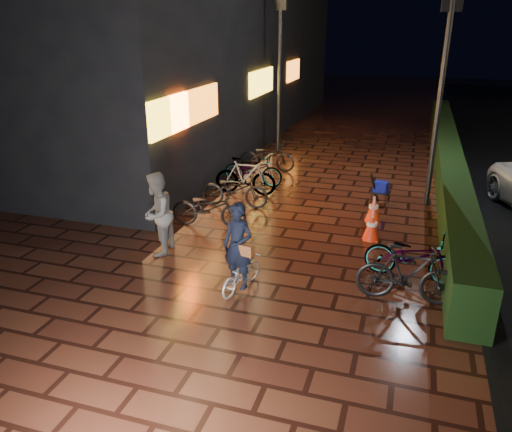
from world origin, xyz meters
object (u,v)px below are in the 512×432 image
(traffic_barrier, at_px, (373,218))
(cart_assembly, at_px, (380,188))
(bystander_person, at_px, (157,214))
(cyclist, at_px, (239,259))

(traffic_barrier, distance_m, cart_assembly, 1.89)
(cart_assembly, bearing_deg, bystander_person, -132.92)
(traffic_barrier, xyz_separation_m, cart_assembly, (0.01, 1.88, 0.16))
(cyclist, distance_m, cart_assembly, 5.97)
(bystander_person, distance_m, cart_assembly, 6.30)
(cyclist, height_order, traffic_barrier, cyclist)
(bystander_person, distance_m, cyclist, 2.42)
(traffic_barrier, bearing_deg, cart_assembly, 89.55)
(cyclist, bearing_deg, cart_assembly, 69.55)
(bystander_person, bearing_deg, cyclist, 61.17)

